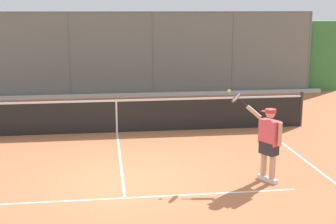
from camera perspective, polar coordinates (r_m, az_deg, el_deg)
The scene contains 5 objects.
ground_plane at distance 10.19m, azimuth -5.34°, elevation -8.28°, with size 60.00×60.00×0.00m, color #B76B42.
court_line_markings at distance 9.04m, azimuth -5.00°, elevation -10.98°, with size 8.76×9.13×0.01m.
fence_backdrop at distance 20.21m, azimuth -6.69°, elevation 6.28°, with size 19.59×1.37×3.40m.
tennis_net at distance 14.04m, azimuth -6.09°, elevation -0.43°, with size 11.26×0.09×1.07m.
tennis_player at distance 10.18m, azimuth 11.74°, elevation -3.23°, with size 0.91×1.08×1.84m.
Camera 1 is at (0.33, 9.53, 3.57)m, focal length 51.70 mm.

